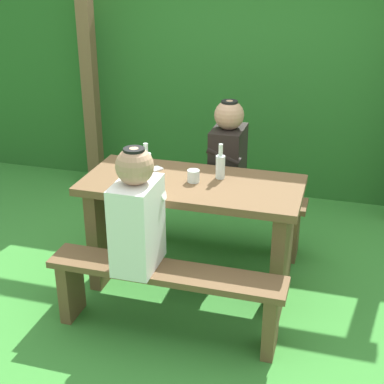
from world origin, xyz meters
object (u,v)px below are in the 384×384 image
(bench_near, at_px, (166,287))
(bottle_left, at_px, (220,165))
(picnic_table, at_px, (192,216))
(drinking_glass, at_px, (194,176))
(person_white_shirt, at_px, (137,214))
(cell_phone, at_px, (152,170))
(bench_far, at_px, (212,209))
(person_black_coat, at_px, (228,153))
(bottle_right, at_px, (146,166))

(bench_near, relative_size, bottle_left, 6.06)
(picnic_table, height_order, drinking_glass, drinking_glass)
(drinking_glass, relative_size, bottle_left, 0.34)
(person_white_shirt, relative_size, cell_phone, 5.14)
(bench_far, bearing_deg, person_white_shirt, -98.33)
(bench_near, distance_m, bench_far, 1.10)
(bench_near, xyz_separation_m, cell_phone, (-0.31, 0.66, 0.45))
(person_black_coat, bearing_deg, bottle_right, -121.83)
(bottle_left, xyz_separation_m, cell_phone, (-0.47, 0.00, -0.08))
(bench_far, height_order, drinking_glass, drinking_glass)
(bench_far, height_order, person_black_coat, person_black_coat)
(bench_far, relative_size, bottle_right, 5.49)
(person_white_shirt, distance_m, bottle_left, 0.73)
(bench_far, xyz_separation_m, cell_phone, (-0.31, -0.44, 0.45))
(bench_near, relative_size, bench_far, 1.00)
(bottle_right, bearing_deg, bench_near, -59.66)
(bench_near, bearing_deg, bench_far, 90.00)
(picnic_table, distance_m, bench_far, 0.59)
(person_white_shirt, bearing_deg, bottle_left, 63.98)
(bench_far, relative_size, bottle_left, 6.06)
(drinking_glass, bearing_deg, bottle_right, -164.02)
(bench_far, distance_m, drinking_glass, 0.73)
(bench_near, bearing_deg, bottle_right, 120.34)
(person_black_coat, distance_m, bottle_right, 0.74)
(person_white_shirt, height_order, drinking_glass, person_white_shirt)
(bench_near, bearing_deg, person_white_shirt, 178.82)
(bench_far, xyz_separation_m, drinking_glass, (0.01, -0.55, 0.48))
(bench_far, xyz_separation_m, bottle_left, (0.16, -0.45, 0.53))
(bench_near, xyz_separation_m, drinking_glass, (0.01, 0.56, 0.48))
(bottle_right, bearing_deg, picnic_table, 15.69)
(bench_near, distance_m, cell_phone, 0.85)
(bench_far, bearing_deg, cell_phone, -124.70)
(person_white_shirt, bearing_deg, bench_far, 81.67)
(bench_near, height_order, person_white_shirt, person_white_shirt)
(bottle_left, bearing_deg, cell_phone, 179.93)
(picnic_table, height_order, person_black_coat, person_black_coat)
(picnic_table, xyz_separation_m, person_white_shirt, (-0.16, -0.55, 0.25))
(person_black_coat, distance_m, cell_phone, 0.61)
(cell_phone, bearing_deg, picnic_table, 13.57)
(person_black_coat, bearing_deg, bench_near, -95.79)
(picnic_table, relative_size, bench_near, 1.00)
(bottle_left, bearing_deg, bench_near, -103.55)
(picnic_table, distance_m, person_black_coat, 0.61)
(drinking_glass, bearing_deg, person_black_coat, 79.39)
(bench_far, relative_size, person_black_coat, 1.95)
(drinking_glass, distance_m, cell_phone, 0.34)
(bench_near, xyz_separation_m, person_black_coat, (0.11, 1.10, 0.45))
(bottle_right, xyz_separation_m, cell_phone, (-0.03, 0.18, -0.10))
(person_black_coat, xyz_separation_m, bottle_left, (0.05, -0.44, 0.08))
(person_white_shirt, bearing_deg, picnic_table, 73.63)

